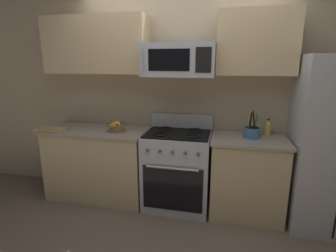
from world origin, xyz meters
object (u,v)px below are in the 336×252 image
Objects in this scene: cutting_board at (50,129)px; bottle_oil at (268,128)px; utensil_crock at (252,132)px; refrigerator at (333,145)px; microwave at (179,60)px; range_oven at (178,169)px; fruit_basket at (116,127)px.

bottle_oil is at bearing 7.86° from cutting_board.
utensil_crock is 0.24m from bottle_oil.
microwave is at bearing 178.47° from refrigerator.
bottle_oil reaches higher than cutting_board.
cutting_board is (-3.18, -0.15, 0.02)m from refrigerator.
refrigerator is 1.82m from microwave.
range_oven is 3.54× the size of utensil_crock.
refrigerator is at bearing -0.61° from range_oven.
cutting_board is at bearing -170.24° from fruit_basket.
refrigerator reaches higher than cutting_board.
fruit_basket is 1.38× the size of bottle_oil.
refrigerator reaches higher than fruit_basket.
fruit_basket is (-0.75, -0.05, -0.78)m from microwave.
refrigerator is at bearing -18.68° from bottle_oil.
refrigerator is 5.84× the size of utensil_crock.
utensil_crock reaches higher than range_oven.
utensil_crock reaches higher than cutting_board.
range_oven is at bearing 1.98° from fruit_basket.
bottle_oil is at bearing 10.65° from range_oven.
refrigerator is 9.62× the size of bottle_oil.
range_oven is 0.90m from fruit_basket.
cutting_board is at bearing -173.02° from microwave.
refrigerator is 6.98× the size of fruit_basket.
microwave reaches higher than cutting_board.
microwave is 2.57× the size of utensil_crock.
bottle_oil is at bearing 40.63° from utensil_crock.
cutting_board is 2.09× the size of bottle_oil.
utensil_crock is at bearing 176.28° from refrigerator.
range_oven is at bearing -177.63° from utensil_crock.
range_oven is 0.97m from utensil_crock.
microwave is 1.26m from bottle_oil.
microwave is 1.78m from cutting_board.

